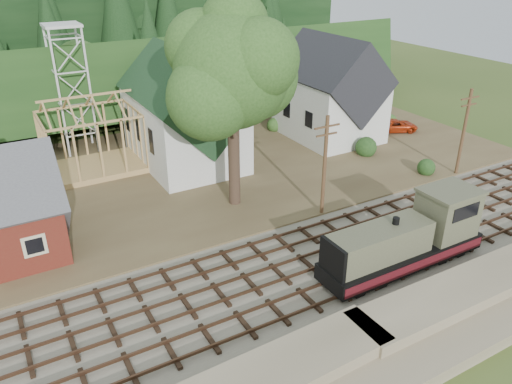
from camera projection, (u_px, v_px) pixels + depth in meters
ground at (281, 277)px, 31.23m from camera, size 140.00×140.00×0.00m
embankment at (373, 366)px, 24.61m from camera, size 64.00×5.00×1.60m
railroad_bed at (281, 276)px, 31.20m from camera, size 64.00×11.00×0.16m
village_flat at (174, 174)px, 45.19m from camera, size 64.00×26.00×0.30m
hillside at (105, 109)px, 63.95m from camera, size 70.00×28.96×12.74m
ridge at (78, 83)px, 76.41m from camera, size 80.00×20.00×12.00m
church at (184, 112)px, 45.17m from camera, size 8.40×15.17×13.00m
farmhouse at (330, 94)px, 51.93m from camera, size 8.40×10.80×10.60m
timber_frame at (92, 139)px, 44.25m from camera, size 8.20×6.20×6.99m
lattice_tower at (66, 51)px, 45.95m from camera, size 3.20×3.20×12.12m
big_tree at (234, 78)px, 35.56m from camera, size 10.90×8.40×14.70m
telegraph_pole_near at (325, 165)px, 36.54m from camera, size 2.20×0.28×8.00m
telegraph_pole_far at (464, 131)px, 43.24m from camera, size 2.20×0.28×8.00m
locomotive at (409, 239)px, 31.39m from camera, size 11.45×2.86×4.60m
car_blue at (36, 244)px, 32.99m from camera, size 3.12×3.76×1.21m
car_red at (396, 125)px, 54.92m from camera, size 5.30×3.91×1.34m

